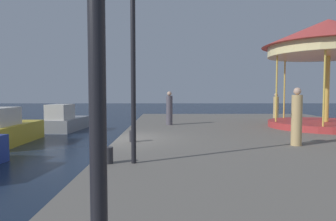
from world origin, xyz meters
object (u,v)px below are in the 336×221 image
object	(u,v)px
motorboat_grey	(65,121)
motorboat_yellow	(6,130)
bollard_north	(108,155)
person_mid_promenade	(297,118)
bollard_center	(133,136)
person_by_the_water	(169,109)
person_near_carousel	(276,107)
carousel	(328,48)
lamp_post_mid_promenade	(133,39)

from	to	relation	value
motorboat_grey	motorboat_yellow	xyz separation A→B (m)	(-1.11, -5.36, 0.04)
bollard_north	motorboat_yellow	bearing A→B (deg)	130.98
bollard_north	person_mid_promenade	xyz separation A→B (m)	(5.71, 2.47, 0.70)
motorboat_grey	bollard_center	distance (m)	11.07
person_by_the_water	person_mid_promenade	distance (m)	7.60
bollard_center	person_by_the_water	world-z (taller)	person_by_the_water
person_by_the_water	bollard_north	bearing A→B (deg)	-100.25
motorboat_yellow	person_near_carousel	xyz separation A→B (m)	(15.23, 5.28, 0.91)
motorboat_yellow	bollard_north	bearing A→B (deg)	-49.02
carousel	bollard_center	bearing A→B (deg)	-154.88
lamp_post_mid_promenade	person_by_the_water	bearing A→B (deg)	83.69
person_mid_promenade	carousel	bearing A→B (deg)	54.15
bollard_north	bollard_center	xyz separation A→B (m)	(0.25, 3.24, 0.00)
motorboat_yellow	lamp_post_mid_promenade	bearing A→B (deg)	-46.28
carousel	person_near_carousel	world-z (taller)	carousel
person_by_the_water	person_mid_promenade	bearing A→B (deg)	-57.29
motorboat_grey	bollard_north	bearing A→B (deg)	-67.33
bollard_north	person_by_the_water	xyz separation A→B (m)	(1.60, 8.87, 0.65)
person_by_the_water	person_mid_promenade	world-z (taller)	person_mid_promenade
person_mid_promenade	bollard_center	bearing A→B (deg)	172.00
bollard_north	person_by_the_water	size ratio (longest dim) A/B	0.22
carousel	person_near_carousel	bearing A→B (deg)	96.30
motorboat_yellow	person_by_the_water	distance (m)	8.24
person_near_carousel	person_by_the_water	distance (m)	8.13
carousel	bollard_north	world-z (taller)	carousel
motorboat_yellow	lamp_post_mid_promenade	world-z (taller)	lamp_post_mid_promenade
bollard_center	person_mid_promenade	distance (m)	5.56
bollard_north	person_by_the_water	bearing A→B (deg)	79.75
person_by_the_water	motorboat_yellow	bearing A→B (deg)	-169.84
bollard_north	person_by_the_water	distance (m)	9.04
motorboat_grey	carousel	distance (m)	16.14
motorboat_grey	person_near_carousel	xyz separation A→B (m)	(14.12, -0.09, 0.95)
motorboat_grey	bollard_center	world-z (taller)	motorboat_grey
person_mid_promenade	bollard_north	bearing A→B (deg)	-156.58
person_near_carousel	bollard_center	bearing A→B (deg)	-132.05
lamp_post_mid_promenade	bollard_center	size ratio (longest dim) A/B	11.14
motorboat_yellow	person_by_the_water	size ratio (longest dim) A/B	2.59
motorboat_yellow	person_by_the_water	world-z (taller)	person_by_the_water
person_by_the_water	person_near_carousel	bearing A→B (deg)	28.11
motorboat_grey	lamp_post_mid_promenade	world-z (taller)	lamp_post_mid_promenade
motorboat_grey	bollard_center	size ratio (longest dim) A/B	10.93
motorboat_grey	carousel	size ratio (longest dim) A/B	0.70
person_near_carousel	person_mid_promenade	distance (m)	10.68
bollard_center	person_near_carousel	world-z (taller)	person_near_carousel
person_near_carousel	person_by_the_water	xyz separation A→B (m)	(-7.17, -3.83, 0.04)
motorboat_yellow	bollard_north	xyz separation A→B (m)	(6.45, -7.43, 0.31)
person_mid_promenade	person_near_carousel	bearing A→B (deg)	73.31
bollard_north	bollard_center	distance (m)	3.25
motorboat_grey	person_near_carousel	size ratio (longest dim) A/B	2.55
carousel	lamp_post_mid_promenade	world-z (taller)	carousel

